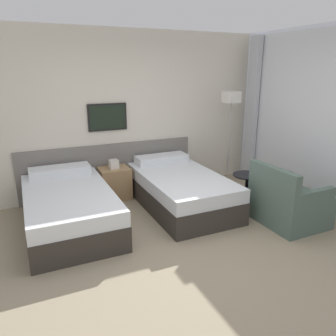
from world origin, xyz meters
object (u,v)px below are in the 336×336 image
Objects in this scene: armchair at (288,204)px; nightstand at (115,183)px; floor_lamp at (231,108)px; side_table at (247,185)px; bed_near_window at (180,190)px; bed_near_door at (69,208)px.

nightstand is at bearing 45.54° from armchair.
floor_lamp reaches higher than nightstand.
bed_near_window is at bearing 151.79° from side_table.
bed_near_door is 2.95× the size of nightstand.
armchair is at bearing -73.31° from side_table.
bed_near_door is at bearing -170.91° from floor_lamp.
bed_near_window reaches higher than side_table.
armchair is (1.10, -1.15, 0.01)m from bed_near_window.
bed_near_door is 1.69m from bed_near_window.
floor_lamp is at bearing 9.09° from bed_near_door.
floor_lamp is at bearing -3.77° from armchair.
armchair reaches higher than nightstand.
armchair is at bearing -44.09° from nightstand.
side_table is at bearing -28.21° from bed_near_window.
bed_near_window is at bearing 43.32° from armchair.
nightstand is 2.12m from side_table.
floor_lamp is (2.88, 0.46, 1.16)m from bed_near_door.
bed_near_door is 1.00× the size of bed_near_window.
nightstand is at bearing 172.43° from floor_lamp.
side_table is (2.58, -0.48, 0.11)m from bed_near_door.
armchair is at bearing -93.40° from floor_lamp.
side_table is 0.70m from armchair.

